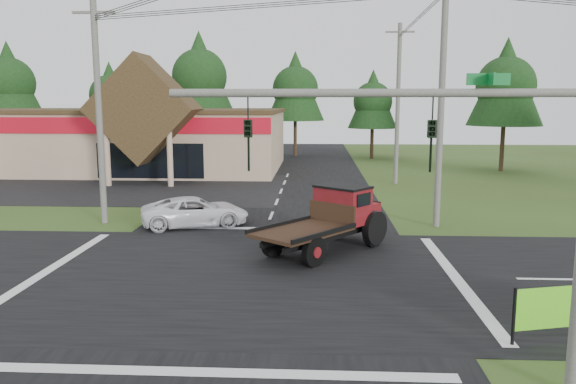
{
  "coord_description": "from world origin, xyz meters",
  "views": [
    {
      "loc": [
        2.32,
        -18.3,
        5.84
      ],
      "look_at": [
        1.17,
        4.21,
        2.2
      ],
      "focal_mm": 35.0,
      "sensor_mm": 36.0,
      "label": 1
    }
  ],
  "objects": [
    {
      "name": "ground",
      "position": [
        0.0,
        0.0,
        0.0
      ],
      "size": [
        120.0,
        120.0,
        0.0
      ],
      "primitive_type": "plane",
      "color": "#364719",
      "rests_on": "ground"
    },
    {
      "name": "road_ns",
      "position": [
        0.0,
        0.0,
        0.01
      ],
      "size": [
        12.0,
        120.0,
        0.02
      ],
      "primitive_type": "cube",
      "color": "black",
      "rests_on": "ground"
    },
    {
      "name": "road_ew",
      "position": [
        0.0,
        0.0,
        0.01
      ],
      "size": [
        120.0,
        12.0,
        0.02
      ],
      "primitive_type": "cube",
      "color": "black",
      "rests_on": "ground"
    },
    {
      "name": "parking_apron",
      "position": [
        -14.0,
        19.0,
        0.01
      ],
      "size": [
        28.0,
        14.0,
        0.02
      ],
      "primitive_type": "cube",
      "color": "black",
      "rests_on": "ground"
    },
    {
      "name": "cvs_building",
      "position": [
        -15.7,
        29.57,
        2.78
      ],
      "size": [
        30.4,
        18.2,
        9.19
      ],
      "color": "tan",
      "rests_on": "ground"
    },
    {
      "name": "traffic_signal_mast",
      "position": [
        5.82,
        -7.5,
        4.43
      ],
      "size": [
        8.12,
        0.24,
        7.0
      ],
      "color": "#595651",
      "rests_on": "ground"
    },
    {
      "name": "utility_pole_nw",
      "position": [
        -8.0,
        8.0,
        5.39
      ],
      "size": [
        2.0,
        0.3,
        10.5
      ],
      "color": "#595651",
      "rests_on": "ground"
    },
    {
      "name": "utility_pole_ne",
      "position": [
        8.0,
        8.0,
        5.89
      ],
      "size": [
        2.0,
        0.3,
        11.5
      ],
      "color": "#595651",
      "rests_on": "ground"
    },
    {
      "name": "utility_pole_n",
      "position": [
        8.0,
        22.0,
        5.74
      ],
      "size": [
        2.0,
        0.3,
        11.2
      ],
      "color": "#595651",
      "rests_on": "ground"
    },
    {
      "name": "tree_row_a",
      "position": [
        -30.0,
        40.0,
        8.05
      ],
      "size": [
        6.72,
        6.72,
        12.12
      ],
      "color": "#332316",
      "rests_on": "ground"
    },
    {
      "name": "tree_row_b",
      "position": [
        -20.0,
        42.0,
        6.7
      ],
      "size": [
        5.6,
        5.6,
        10.1
      ],
      "color": "#332316",
      "rests_on": "ground"
    },
    {
      "name": "tree_row_c",
      "position": [
        -10.0,
        41.0,
        8.72
      ],
      "size": [
        7.28,
        7.28,
        13.13
      ],
      "color": "#332316",
      "rests_on": "ground"
    },
    {
      "name": "tree_row_d",
      "position": [
        0.0,
        42.0,
        7.38
      ],
      "size": [
        6.16,
        6.16,
        11.11
      ],
      "color": "#332316",
      "rests_on": "ground"
    },
    {
      "name": "tree_row_e",
      "position": [
        8.0,
        40.0,
        6.03
      ],
      "size": [
        5.04,
        5.04,
        9.09
      ],
      "color": "#332316",
      "rests_on": "ground"
    },
    {
      "name": "tree_side_ne",
      "position": [
        18.0,
        30.0,
        7.38
      ],
      "size": [
        6.16,
        6.16,
        11.11
      ],
      "color": "#332316",
      "rests_on": "ground"
    },
    {
      "name": "antique_flatbed_truck",
      "position": [
        2.61,
        3.08,
        1.28
      ],
      "size": [
        5.67,
        6.2,
        2.55
      ],
      "primitive_type": null,
      "rotation": [
        0.0,
        0.0,
        -0.68
      ],
      "color": "#580E0C",
      "rests_on": "ground"
    },
    {
      "name": "white_pickup",
      "position": [
        -3.4,
        7.48,
        0.69
      ],
      "size": [
        5.46,
        3.73,
        1.39
      ],
      "primitive_type": "imported",
      "rotation": [
        0.0,
        0.0,
        1.88
      ],
      "color": "white",
      "rests_on": "ground"
    }
  ]
}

